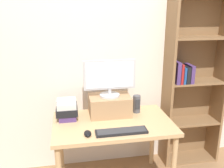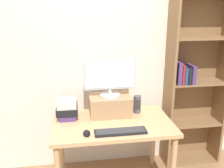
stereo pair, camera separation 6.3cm
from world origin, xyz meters
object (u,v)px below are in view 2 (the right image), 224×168
desk_speaker (137,104)px  riser_box (110,105)px  computer_monitor (110,77)px  desk (113,130)px  bookshelf_unit (194,81)px  book_stack (67,109)px  computer_mouse (87,133)px  keyboard (121,132)px

desk_speaker → riser_box: bearing=-179.5°
computer_monitor → desk_speaker: computer_monitor is taller
computer_monitor → desk: bearing=-91.5°
bookshelf_unit → book_stack: bearing=-173.4°
bookshelf_unit → computer_mouse: bearing=-155.3°
riser_box → desk_speaker: bearing=0.5°
desk → keyboard: bearing=-81.5°
desk → computer_mouse: (-0.26, -0.22, 0.11)m
riser_box → computer_mouse: bearing=-123.5°
desk_speaker → keyboard: bearing=-121.4°
bookshelf_unit → desk_speaker: (-0.69, -0.16, -0.17)m
riser_box → book_stack: 0.44m
desk → computer_mouse: 0.36m
desk_speaker → computer_mouse: bearing=-143.6°
computer_monitor → computer_mouse: computer_monitor is taller
desk_speaker → desk: bearing=-147.4°
bookshelf_unit → desk_speaker: bearing=-166.7°
riser_box → keyboard: riser_box is taller
computer_monitor → keyboard: (0.03, -0.41, -0.38)m
desk → riser_box: bearing=88.6°
desk → computer_monitor: (0.00, 0.18, 0.49)m
bookshelf_unit → book_stack: size_ratio=7.17×
computer_mouse → desk: bearing=40.2°
computer_monitor → computer_mouse: (-0.27, -0.40, -0.38)m
riser_box → book_stack: (-0.44, 0.00, -0.01)m
book_stack → keyboard: bearing=-41.5°
computer_mouse → book_stack: 0.44m
desk → keyboard: 0.25m
keyboard → computer_mouse: bearing=178.5°
keyboard → book_stack: size_ratio=1.69×
book_stack → riser_box: bearing=-0.3°
desk → book_stack: bearing=157.0°
bookshelf_unit → desk: bearing=-160.5°
keyboard → desk_speaker: bearing=58.6°
desk → bookshelf_unit: bearing=19.5°
keyboard → computer_mouse: 0.30m
desk → computer_monitor: computer_monitor is taller
computer_mouse → book_stack: bearing=112.7°
computer_mouse → desk_speaker: bearing=36.4°
book_stack → desk_speaker: bearing=0.0°
book_stack → desk_speaker: size_ratio=1.48×
computer_monitor → desk_speaker: size_ratio=2.79×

